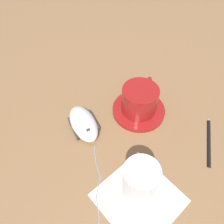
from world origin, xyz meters
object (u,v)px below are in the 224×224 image
Objects in this scene: computer_mouse at (83,123)px; pen at (209,140)px; coffee_cup at (140,99)px; saucer at (139,110)px; drinking_glass at (139,183)px.

pen is at bearing 41.80° from computer_mouse.
pen is (0.23, 0.21, -0.01)m from computer_mouse.
computer_mouse is at bearing -138.20° from pen.
computer_mouse is at bearing -109.77° from coffee_cup.
pen is at bearing 19.89° from saucer.
pen is at bearing 83.62° from drinking_glass.
drinking_glass reaches higher than coffee_cup.
saucer is at bearing -160.11° from pen.
drinking_glass is (0.15, -0.16, 0.05)m from saucer.
pen is (0.02, 0.22, -0.05)m from drinking_glass.
coffee_cup is at bearing 134.26° from drinking_glass.
computer_mouse is at bearing 175.71° from drinking_glass.
saucer is 1.11× the size of pen.
saucer is at bearing 134.12° from drinking_glass.
saucer is 0.22m from drinking_glass.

